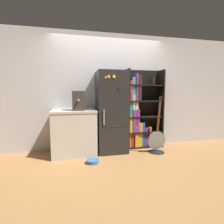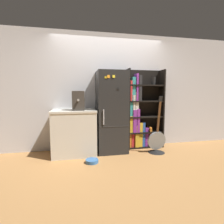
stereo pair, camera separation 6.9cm
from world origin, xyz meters
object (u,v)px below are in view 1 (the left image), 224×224
Objects in this scene: refrigerator at (111,112)px; pet_bowl at (93,161)px; bookshelf at (139,114)px; guitar at (156,144)px; espresso_machine at (78,101)px.

refrigerator is 1.12m from pet_bowl.
bookshelf reaches higher than refrigerator.
bookshelf is at bearing 31.83° from pet_bowl.
bookshelf is 1.49× the size of guitar.
espresso_machine is at bearing -173.34° from refrigerator.
guitar is (1.62, -0.22, -0.94)m from espresso_machine.
bookshelf is at bearing 9.93° from espresso_machine.
refrigerator is 1.19m from guitar.
refrigerator is 0.75m from espresso_machine.
refrigerator is 4.50× the size of espresso_machine.
bookshelf is at bearing 13.10° from refrigerator.
bookshelf reaches higher than guitar.
refrigerator is 7.30× the size of pet_bowl.
refrigerator is at bearing 162.08° from guitar.
refrigerator reaches higher than espresso_machine.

